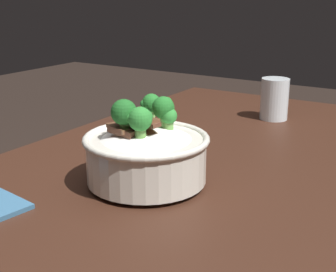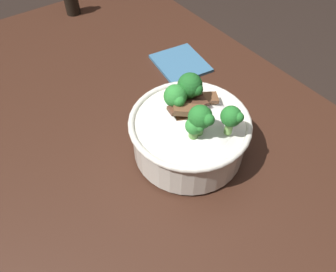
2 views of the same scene
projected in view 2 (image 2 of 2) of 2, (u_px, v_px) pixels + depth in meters
dining_table at (159, 216)px, 0.68m from camera, size 1.58×0.93×0.79m
rice_bowl at (190, 130)px, 0.61m from camera, size 0.23×0.23×0.16m
folded_napkin at (180, 63)px, 0.85m from camera, size 0.15×0.14×0.01m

